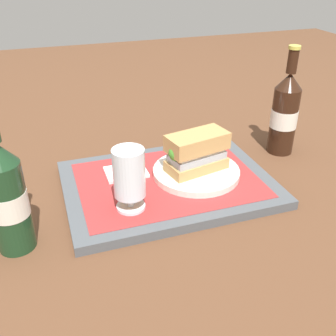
{
  "coord_description": "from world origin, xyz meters",
  "views": [
    {
      "loc": [
        0.23,
        0.69,
        0.46
      ],
      "look_at": [
        0.0,
        0.0,
        0.05
      ],
      "focal_mm": 42.33,
      "sensor_mm": 36.0,
      "label": 1
    }
  ],
  "objects_px": {
    "sandwich": "(196,152)",
    "beer_glass": "(129,177)",
    "second_bottle": "(285,113)",
    "plate": "(196,172)",
    "beer_bottle": "(7,196)"
  },
  "relations": [
    {
      "from": "plate",
      "to": "sandwich",
      "type": "distance_m",
      "value": 0.05
    },
    {
      "from": "beer_glass",
      "to": "second_bottle",
      "type": "relative_size",
      "value": 0.47
    },
    {
      "from": "plate",
      "to": "beer_glass",
      "type": "relative_size",
      "value": 1.52
    },
    {
      "from": "beer_bottle",
      "to": "second_bottle",
      "type": "height_order",
      "value": "same"
    },
    {
      "from": "sandwich",
      "to": "second_bottle",
      "type": "height_order",
      "value": "second_bottle"
    },
    {
      "from": "plate",
      "to": "beer_bottle",
      "type": "distance_m",
      "value": 0.4
    },
    {
      "from": "sandwich",
      "to": "beer_glass",
      "type": "height_order",
      "value": "beer_glass"
    },
    {
      "from": "beer_glass",
      "to": "second_bottle",
      "type": "xyz_separation_m",
      "value": [
        -0.43,
        -0.15,
        0.01
      ]
    },
    {
      "from": "beer_glass",
      "to": "beer_bottle",
      "type": "distance_m",
      "value": 0.21
    },
    {
      "from": "sandwich",
      "to": "second_bottle",
      "type": "xyz_separation_m",
      "value": [
        -0.27,
        -0.08,
        0.03
      ]
    },
    {
      "from": "sandwich",
      "to": "beer_glass",
      "type": "distance_m",
      "value": 0.18
    },
    {
      "from": "second_bottle",
      "to": "beer_bottle",
      "type": "bearing_deg",
      "value": 15.17
    },
    {
      "from": "beer_bottle",
      "to": "second_bottle",
      "type": "bearing_deg",
      "value": -164.83
    },
    {
      "from": "plate",
      "to": "sandwich",
      "type": "relative_size",
      "value": 1.35
    },
    {
      "from": "beer_bottle",
      "to": "beer_glass",
      "type": "bearing_deg",
      "value": -174.56
    }
  ]
}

